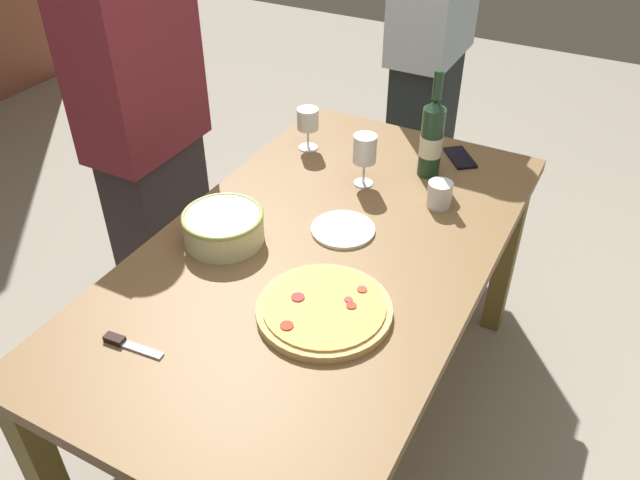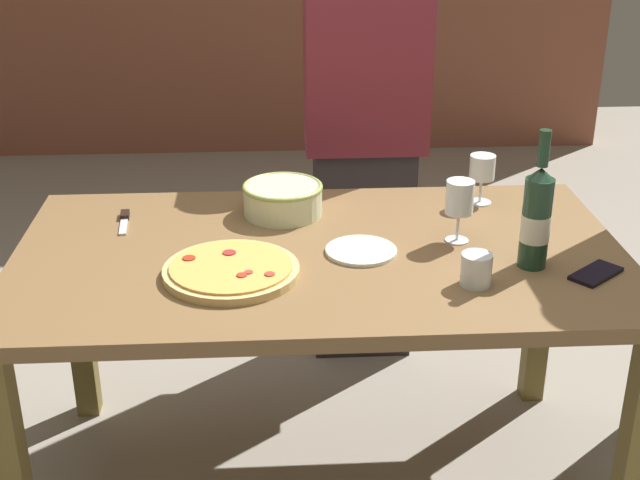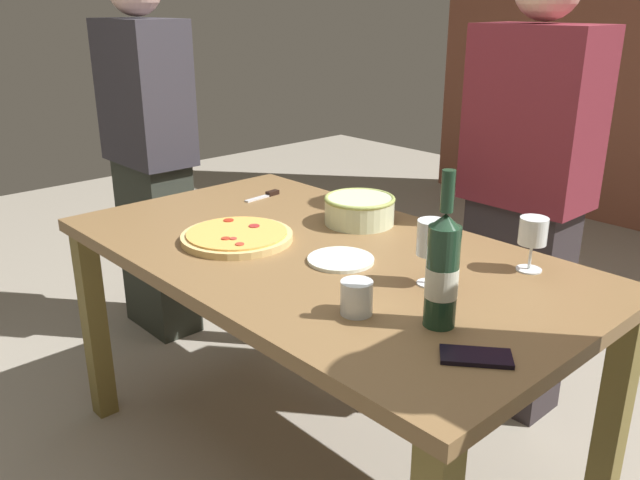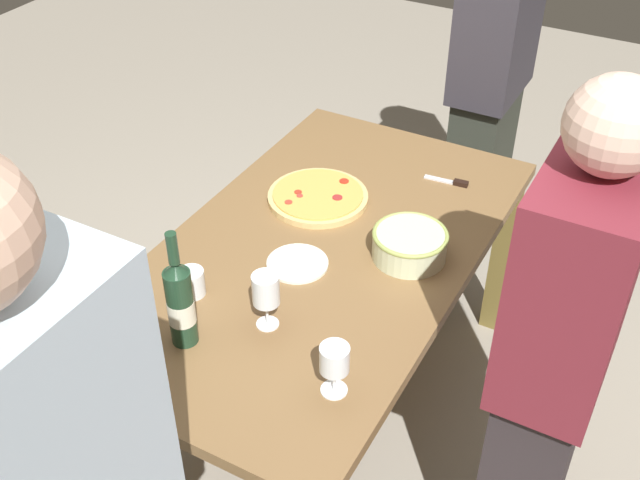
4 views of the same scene
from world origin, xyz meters
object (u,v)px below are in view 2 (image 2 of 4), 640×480
serving_bowl (283,198)px  cup_amber (476,270)px  side_plate (361,251)px  wine_bottle (536,217)px  person_guest_right (365,142)px  wine_glass_near_pizza (460,200)px  wine_glass_by_bottle (482,169)px  pizza_knife (124,220)px  cell_phone (596,274)px  dining_table (320,282)px  pizza (231,270)px

serving_bowl → cup_amber: 0.66m
side_plate → serving_bowl: bearing=125.5°
wine_bottle → person_guest_right: size_ratio=0.22×
cup_amber → wine_bottle: bearing=30.1°
wine_glass_near_pizza → wine_glass_by_bottle: wine_glass_near_pizza is taller
pizza_knife → cell_phone: bearing=-18.9°
wine_glass_by_bottle → pizza_knife: bearing=-175.4°
cup_amber → person_guest_right: 1.01m
serving_bowl → side_plate: bearing=-54.5°
dining_table → wine_glass_by_bottle: (0.49, 0.31, 0.20)m
pizza → person_guest_right: bearing=64.8°
person_guest_right → side_plate: bearing=7.7°
dining_table → wine_glass_near_pizza: size_ratio=9.35×
pizza → pizza_knife: (-0.31, 0.36, -0.01)m
serving_bowl → cell_phone: 0.88m
wine_bottle → side_plate: bearing=166.1°
pizza → wine_glass_by_bottle: (0.72, 0.44, 0.09)m
wine_glass_near_pizza → pizza_knife: (-0.91, 0.19, -0.11)m
person_guest_right → wine_bottle: bearing=34.5°
serving_bowl → cup_amber: (0.45, -0.48, -0.01)m
serving_bowl → person_guest_right: person_guest_right is taller
wine_glass_near_pizza → pizza_knife: wine_glass_near_pizza is taller
serving_bowl → wine_bottle: (0.62, -0.38, 0.08)m
serving_bowl → cup_amber: size_ratio=2.87×
pizza → cell_phone: (0.90, -0.06, -0.01)m
dining_table → pizza_knife: size_ratio=10.22×
wine_glass_near_pizza → wine_glass_by_bottle: (0.12, 0.27, -0.01)m
person_guest_right → dining_table: bearing=-0.0°
wine_glass_by_bottle → wine_bottle: bearing=-85.7°
dining_table → serving_bowl: bearing=109.5°
dining_table → pizza: (-0.23, -0.13, 0.11)m
dining_table → serving_bowl: serving_bowl is taller
side_plate → pizza_knife: (-0.65, 0.25, 0.00)m
dining_table → serving_bowl: 0.31m
wine_bottle → cell_phone: (0.14, -0.06, -0.13)m
wine_glass_near_pizza → cell_phone: size_ratio=1.19×
pizza → pizza_knife: 0.48m
wine_glass_by_bottle → side_plate: bearing=-139.7°
wine_glass_near_pizza → pizza_knife: size_ratio=1.09×
wine_bottle → cell_phone: bearing=-24.0°
wine_bottle → wine_glass_near_pizza: 0.23m
pizza → wine_bottle: (0.75, 0.01, 0.12)m
cup_amber → pizza_knife: 1.01m
wine_bottle → pizza_knife: bearing=161.8°
serving_bowl → cup_amber: serving_bowl is taller
wine_glass_near_pizza → cup_amber: bearing=-91.8°
side_plate → pizza_knife: bearing=159.2°
dining_table → cell_phone: bearing=-15.6°
wine_glass_near_pizza → side_plate: (-0.26, -0.06, -0.11)m
wine_glass_near_pizza → cup_amber: (-0.01, -0.26, -0.08)m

